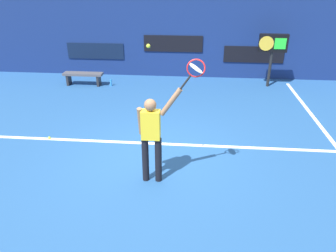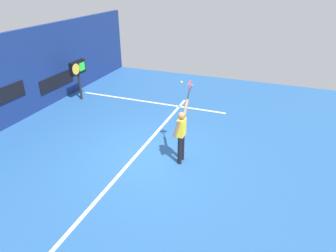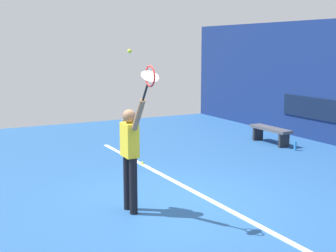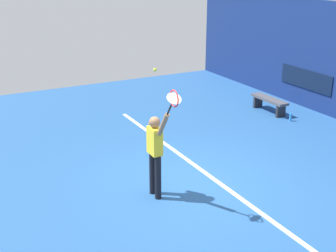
% 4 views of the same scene
% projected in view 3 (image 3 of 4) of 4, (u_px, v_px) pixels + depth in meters
% --- Properties ---
extents(ground_plane, '(18.00, 18.00, 0.00)m').
position_uv_depth(ground_plane, '(174.00, 201.00, 8.33)').
color(ground_plane, '#23518C').
extents(sponsor_banner_portside, '(2.20, 0.03, 0.60)m').
position_uv_depth(sponsor_banner_portside, '(311.00, 108.00, 13.56)').
color(sponsor_banner_portside, '#0C1933').
extents(court_baseline, '(10.00, 0.10, 0.01)m').
position_uv_depth(court_baseline, '(202.00, 196.00, 8.59)').
color(court_baseline, white).
rests_on(court_baseline, ground_plane).
extents(tennis_player, '(0.81, 0.31, 1.92)m').
position_uv_depth(tennis_player, '(130.00, 151.00, 7.65)').
color(tennis_player, black).
rests_on(tennis_player, ground_plane).
extents(tennis_racket, '(0.48, 0.27, 0.60)m').
position_uv_depth(tennis_racket, '(149.00, 78.00, 6.79)').
color(tennis_racket, black).
extents(tennis_ball, '(0.07, 0.07, 0.07)m').
position_uv_depth(tennis_ball, '(130.00, 51.00, 7.41)').
color(tennis_ball, '#CCE033').
extents(court_bench, '(1.40, 0.36, 0.45)m').
position_uv_depth(court_bench, '(271.00, 131.00, 13.14)').
color(court_bench, '#4C4C51').
rests_on(court_bench, ground_plane).
extents(water_bottle, '(0.07, 0.07, 0.24)m').
position_uv_depth(water_bottle, '(295.00, 146.00, 12.31)').
color(water_bottle, '#338CD8').
rests_on(water_bottle, ground_plane).
extents(spare_ball, '(0.07, 0.07, 0.07)m').
position_uv_depth(spare_ball, '(142.00, 163.00, 10.87)').
color(spare_ball, '#CCE033').
rests_on(spare_ball, ground_plane).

